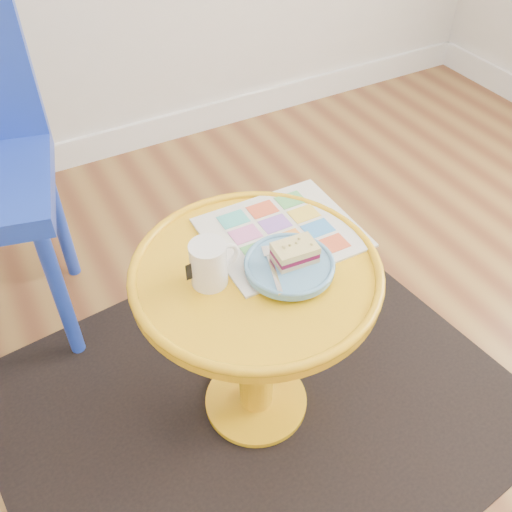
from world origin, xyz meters
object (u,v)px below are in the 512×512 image
newspaper (282,232)px  plate (289,266)px  mug (210,262)px  side_table (256,314)px

newspaper → plate: 0.13m
mug → plate: mug is taller
newspaper → mug: 0.22m
side_table → mug: bearing=170.6°
side_table → mug: 0.22m
mug → plate: 0.17m
newspaper → plate: plate is taller
side_table → newspaper: size_ratio=1.62×
newspaper → mug: (-0.21, -0.06, 0.05)m
mug → newspaper: bearing=13.5°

